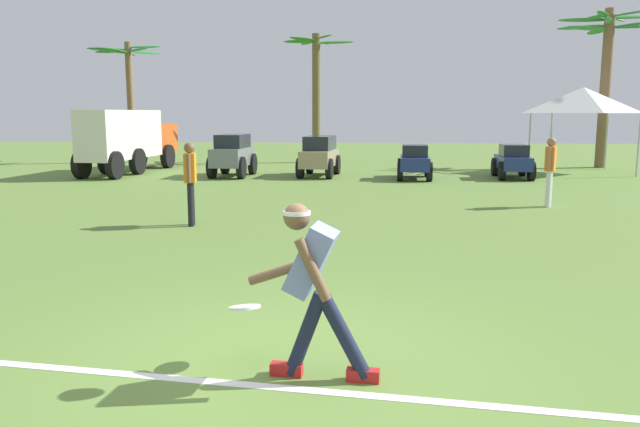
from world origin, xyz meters
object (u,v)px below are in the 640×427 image
object	(u,v)px
palm_tree_left_of_centre	(316,87)
palm_tree_far_right	(605,73)
frisbee_in_flight	(245,307)
frisbee_thrower	(312,281)
parked_car_slot_a	(233,154)
box_truck	(129,138)
teammate_near_sideline	(190,176)
parked_car_slot_d	(513,161)
palm_tree_right_of_centre	(605,78)
event_tent	(583,100)
teammate_midfield	(550,165)
parked_car_slot_b	(319,155)
palm_tree_far_left	(129,84)
parked_car_slot_c	(414,161)

from	to	relation	value
palm_tree_left_of_centre	palm_tree_far_right	xyz separation A→B (m)	(11.25, -1.67, 0.42)
frisbee_in_flight	palm_tree_left_of_centre	bearing A→B (deg)	93.39
frisbee_thrower	palm_tree_left_of_centre	world-z (taller)	palm_tree_left_of_centre
parked_car_slot_a	box_truck	size ratio (longest dim) A/B	0.40
teammate_near_sideline	parked_car_slot_d	bearing A→B (deg)	49.54
parked_car_slot_d	palm_tree_far_right	world-z (taller)	palm_tree_far_right
palm_tree_right_of_centre	event_tent	world-z (taller)	palm_tree_right_of_centre
frisbee_thrower	palm_tree_right_of_centre	xyz separation A→B (m)	(9.34, 20.33, 2.63)
box_truck	event_tent	distance (m)	16.06
frisbee_thrower	teammate_near_sideline	size ratio (longest dim) A/B	0.90
teammate_midfield	parked_car_slot_d	world-z (taller)	teammate_midfield
parked_car_slot_d	box_truck	world-z (taller)	box_truck
box_truck	palm_tree_far_right	bearing A→B (deg)	11.69
teammate_near_sideline	palm_tree_far_right	xyz separation A→B (m)	(12.26, 13.82, 2.68)
frisbee_thrower	palm_tree_left_of_centre	size ratio (longest dim) A/B	0.26
parked_car_slot_a	box_truck	distance (m)	4.10
frisbee_in_flight	parked_car_slot_b	xyz separation A→B (m)	(-0.67, 15.91, 0.24)
palm_tree_far_left	frisbee_thrower	bearing A→B (deg)	-65.50
parked_car_slot_c	event_tent	bearing A→B (deg)	23.60
parked_car_slot_a	palm_tree_far_left	xyz separation A→B (m)	(-5.60, 5.54, 2.55)
frisbee_in_flight	palm_tree_far_right	distance (m)	22.73
teammate_midfield	event_tent	size ratio (longest dim) A/B	0.52
parked_car_slot_c	palm_tree_far_left	bearing A→B (deg)	153.26
frisbee_thrower	parked_car_slot_c	world-z (taller)	frisbee_thrower
parked_car_slot_c	palm_tree_far_left	xyz separation A→B (m)	(-11.61, 5.85, 2.73)
parked_car_slot_c	palm_tree_far_left	world-z (taller)	palm_tree_far_left
frisbee_in_flight	palm_tree_far_right	xyz separation A→B (m)	(9.96, 20.19, 3.13)
palm_tree_far_left	palm_tree_left_of_centre	bearing A→B (deg)	5.37
palm_tree_far_left	palm_tree_right_of_centre	world-z (taller)	palm_tree_right_of_centre
palm_tree_far_left	box_truck	bearing A→B (deg)	-69.98
frisbee_thrower	teammate_midfield	world-z (taller)	teammate_midfield
box_truck	palm_tree_left_of_centre	size ratio (longest dim) A/B	1.11
teammate_midfield	parked_car_slot_b	bearing A→B (deg)	131.09
box_truck	event_tent	world-z (taller)	event_tent
frisbee_in_flight	parked_car_slot_c	world-z (taller)	parked_car_slot_c
palm_tree_far_left	parked_car_slot_b	bearing A→B (deg)	-31.59
parked_car_slot_c	parked_car_slot_d	size ratio (longest dim) A/B	1.00
teammate_near_sideline	event_tent	size ratio (longest dim) A/B	0.52
teammate_near_sideline	box_truck	size ratio (longest dim) A/B	0.26
parked_car_slot_d	parked_car_slot_a	bearing A→B (deg)	-179.25
palm_tree_far_left	event_tent	xyz separation A→B (m)	(17.61, -3.23, -0.75)
teammate_midfield	box_truck	size ratio (longest dim) A/B	0.26
frisbee_in_flight	parked_car_slot_a	distance (m)	15.99
teammate_near_sideline	box_truck	bearing A→B (deg)	116.94
teammate_midfield	parked_car_slot_d	xyz separation A→B (m)	(0.60, 6.37, -0.38)
parked_car_slot_c	parked_car_slot_a	bearing A→B (deg)	177.04
parked_car_slot_b	palm_tree_left_of_centre	size ratio (longest dim) A/B	0.46
frisbee_in_flight	parked_car_slot_a	size ratio (longest dim) A/B	0.15
parked_car_slot_c	palm_tree_left_of_centre	xyz separation A→B (m)	(-3.75, 6.59, 2.64)
frisbee_thrower	parked_car_slot_a	xyz separation A→B (m)	(-4.15, 15.85, -0.05)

